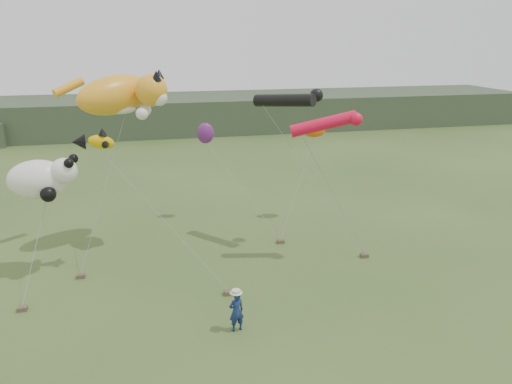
% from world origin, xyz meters
% --- Properties ---
extents(ground, '(120.00, 120.00, 0.00)m').
position_xyz_m(ground, '(0.00, 0.00, 0.00)').
color(ground, '#385123').
rests_on(ground, ground).
extents(headland, '(90.00, 13.00, 4.00)m').
position_xyz_m(headland, '(-3.11, 44.69, 1.92)').
color(headland, '#2D3D28').
rests_on(headland, ground).
extents(festival_attendant, '(0.69, 0.53, 1.68)m').
position_xyz_m(festival_attendant, '(-0.47, 0.12, 0.84)').
color(festival_attendant, navy).
rests_on(festival_attendant, ground).
extents(sandbag_anchors, '(16.68, 5.39, 0.20)m').
position_xyz_m(sandbag_anchors, '(-1.06, 5.22, 0.10)').
color(sandbag_anchors, brown).
rests_on(sandbag_anchors, ground).
extents(cat_kite, '(5.78, 4.15, 2.53)m').
position_xyz_m(cat_kite, '(-4.38, 9.96, 8.20)').
color(cat_kite, orange).
rests_on(cat_kite, ground).
extents(fish_kite, '(2.07, 1.35, 1.10)m').
position_xyz_m(fish_kite, '(-5.84, 7.28, 6.36)').
color(fish_kite, '#D7AA02').
rests_on(fish_kite, ground).
extents(tube_kites, '(4.42, 4.92, 2.13)m').
position_xyz_m(tube_kites, '(4.50, 7.11, 7.56)').
color(tube_kites, black).
rests_on(tube_kites, ground).
extents(panda_kite, '(3.22, 2.08, 2.00)m').
position_xyz_m(panda_kite, '(-8.22, 7.12, 4.76)').
color(panda_kite, white).
rests_on(panda_kite, ground).
extents(misc_kites, '(7.65, 2.20, 1.26)m').
position_xyz_m(misc_kites, '(3.49, 12.34, 5.51)').
color(misc_kites, '#DC5A0B').
rests_on(misc_kites, ground).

